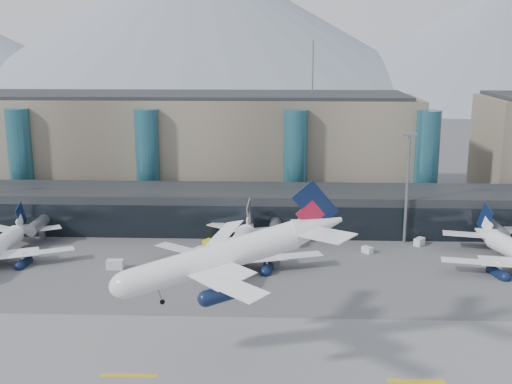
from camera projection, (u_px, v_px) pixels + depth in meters
ground at (273, 331)px, 103.81m from camera, size 900.00×900.00×0.00m
runway_strip at (271, 378)px, 89.22m from camera, size 400.00×40.00×0.04m
runway_markings at (271, 378)px, 89.21m from camera, size 128.00×1.00×0.02m
concourse at (276, 210)px, 158.78m from camera, size 170.00×27.00×10.00m
terminal_main at (192, 146)px, 188.68m from camera, size 130.00×30.00×31.00m
teal_towers at (221, 161)px, 173.09m from camera, size 116.40×19.40×46.00m
mountain_ridge at (302, 40)px, 462.09m from camera, size 910.00×400.00×110.00m
lightmast_mid at (407, 182)px, 146.02m from camera, size 3.00×1.20×25.60m
hero_jet at (235, 247)px, 88.50m from camera, size 34.87×34.61×11.28m
jet_parked_mid at (237, 242)px, 134.65m from camera, size 37.51×37.65×12.20m
veh_a at (115, 264)px, 131.80m from camera, size 3.44×1.99×1.91m
veh_b at (208, 243)px, 146.69m from camera, size 2.57×2.97×1.46m
veh_c at (272, 264)px, 132.46m from camera, size 3.29×1.81×1.80m
veh_d at (419, 242)px, 147.10m from camera, size 2.99×3.25×1.66m
veh_g at (367, 250)px, 141.73m from camera, size 2.60×2.76×1.40m
veh_h at (232, 266)px, 131.06m from camera, size 3.62×3.82×1.91m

